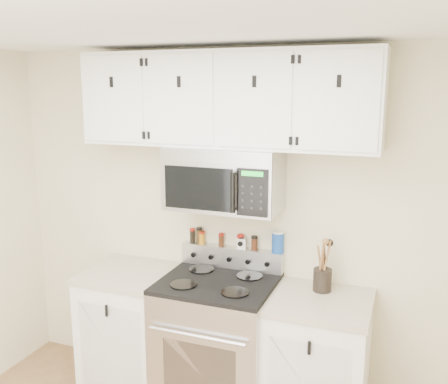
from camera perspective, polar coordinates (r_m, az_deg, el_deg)
name	(u,v)px	position (r m, az deg, el deg)	size (l,w,h in m)	color
back_wall	(233,226)	(3.60, 1.09, -3.89)	(3.50, 0.01, 2.50)	beige
ceiling	(65,9)	(1.93, -17.71, 19.30)	(3.50, 3.50, 0.01)	white
range	(218,344)	(3.61, -0.74, -16.94)	(0.76, 0.65, 1.10)	#B7B7BA
base_cabinet_left	(133,329)	(3.92, -10.38, -15.12)	(0.64, 0.62, 0.92)	white
base_cabinet_right	(317,365)	(3.48, 10.63, -18.82)	(0.64, 0.62, 0.92)	white
microwave	(224,178)	(3.33, 0.01, 1.56)	(0.76, 0.44, 0.42)	#9E9EA3
upper_cabinets	(225,99)	(3.30, 0.16, 10.55)	(2.00, 0.35, 0.62)	white
utensil_crock	(322,278)	(3.36, 11.18, -9.63)	(0.12, 0.12, 0.35)	black
kitchen_timer	(241,243)	(3.57, 2.00, -5.89)	(0.06, 0.05, 0.07)	white
salt_canister	(278,242)	(3.49, 6.17, -5.71)	(0.08, 0.08, 0.15)	#16459C
spice_jar_0	(192,235)	(3.70, -3.64, -4.97)	(0.04, 0.04, 0.11)	black
spice_jar_1	(199,235)	(3.68, -2.84, -4.98)	(0.04, 0.04, 0.12)	#3F280F
spice_jar_2	(202,237)	(3.68, -2.57, -5.21)	(0.04, 0.04, 0.09)	#C18316
spice_jar_3	(221,240)	(3.62, -0.33, -5.45)	(0.04, 0.04, 0.09)	#41210F
spice_jar_4	(240,242)	(3.57, 1.79, -5.69)	(0.04, 0.04, 0.09)	yellow
spice_jar_5	(241,241)	(3.57, 1.92, -5.64)	(0.04, 0.04, 0.10)	black
spice_jar_6	(254,243)	(3.54, 3.48, -5.83)	(0.04, 0.04, 0.10)	#452010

